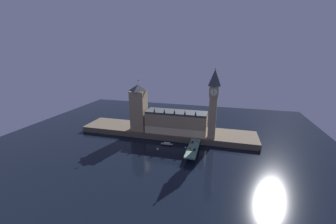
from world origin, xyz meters
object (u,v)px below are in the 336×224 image
object	(u,v)px
pedestrian_far_rail	(190,143)
car_southbound_lead	(194,149)
pedestrian_mid_walk	(198,147)
clock_tower	(213,102)
street_lamp_near	(186,149)
victoria_tower	(139,107)
car_northbound_lead	(192,142)
street_lamp_far	(190,138)
car_northbound_trail	(190,148)
pedestrian_near_rail	(187,150)
boat_upstream	(167,144)
car_southbound_trail	(197,142)

from	to	relation	value
pedestrian_far_rail	car_southbound_lead	bearing A→B (deg)	-62.77
pedestrian_mid_walk	pedestrian_far_rail	bearing A→B (deg)	139.82
clock_tower	street_lamp_near	world-z (taller)	clock_tower
victoria_tower	car_northbound_lead	bearing A→B (deg)	-18.28
car_southbound_lead	street_lamp_far	xyz separation A→B (m)	(-7.53, 20.40, 3.41)
car_northbound_lead	pedestrian_mid_walk	xyz separation A→B (m)	(7.13, -11.49, 0.17)
car_northbound_lead	car_northbound_trail	xyz separation A→B (m)	(0.00, -16.22, -0.05)
pedestrian_far_rail	victoria_tower	bearing A→B (deg)	158.62
pedestrian_mid_walk	car_northbound_trail	bearing A→B (deg)	-146.49
pedestrian_near_rail	pedestrian_mid_walk	distance (m)	13.73
car_northbound_trail	pedestrian_far_rail	size ratio (longest dim) A/B	2.74
car_northbound_trail	street_lamp_far	distance (m)	19.78
pedestrian_near_rail	pedestrian_mid_walk	bearing A→B (deg)	46.16
pedestrian_near_rail	street_lamp_far	size ratio (longest dim) A/B	0.27
victoria_tower	street_lamp_near	bearing A→B (deg)	-36.00
clock_tower	boat_upstream	size ratio (longest dim) A/B	5.11
car_southbound_lead	pedestrian_far_rail	distance (m)	15.59
street_lamp_near	boat_upstream	world-z (taller)	street_lamp_near
street_lamp_near	boat_upstream	distance (m)	38.88
car_southbound_trail	victoria_tower	bearing A→B (deg)	163.37
pedestrian_far_rail	boat_upstream	bearing A→B (deg)	171.30
clock_tower	pedestrian_mid_walk	bearing A→B (deg)	-111.29
street_lamp_near	pedestrian_far_rail	bearing A→B (deg)	89.00
car_southbound_trail	boat_upstream	world-z (taller)	car_southbound_trail
car_northbound_lead	car_southbound_trail	distance (m)	4.83
car_northbound_lead	pedestrian_far_rail	xyz separation A→B (m)	(-2.38, -3.46, 0.12)
pedestrian_near_rail	street_lamp_near	world-z (taller)	street_lamp_near
clock_tower	pedestrian_far_rail	world-z (taller)	clock_tower
victoria_tower	pedestrian_near_rail	world-z (taller)	victoria_tower
pedestrian_far_rail	street_lamp_far	distance (m)	7.30
car_southbound_lead	boat_upstream	bearing A→B (deg)	152.01
clock_tower	car_northbound_lead	distance (m)	49.43
street_lamp_far	boat_upstream	world-z (taller)	street_lamp_far
clock_tower	car_northbound_trail	size ratio (longest dim) A/B	17.77
boat_upstream	victoria_tower	bearing A→B (deg)	151.61
pedestrian_far_rail	car_southbound_trail	bearing A→B (deg)	31.13
car_southbound_lead	car_northbound_lead	bearing A→B (deg)	105.35
pedestrian_mid_walk	street_lamp_far	bearing A→B (deg)	124.23
car_southbound_trail	street_lamp_far	distance (m)	8.59
car_southbound_lead	street_lamp_near	bearing A→B (deg)	-129.79
car_southbound_trail	pedestrian_mid_walk	world-z (taller)	pedestrian_mid_walk
car_northbound_trail	car_southbound_lead	bearing A→B (deg)	-13.13
boat_upstream	clock_tower	bearing A→B (deg)	20.94
pedestrian_near_rail	boat_upstream	bearing A→B (deg)	140.41
clock_tower	car_northbound_trail	world-z (taller)	clock_tower
pedestrian_far_rail	pedestrian_near_rail	bearing A→B (deg)	-90.00
clock_tower	car_southbound_lead	distance (m)	56.99
pedestrian_near_rail	boat_upstream	distance (m)	35.15
pedestrian_near_rail	pedestrian_far_rail	distance (m)	17.93
car_southbound_lead	car_southbound_trail	size ratio (longest dim) A/B	0.92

